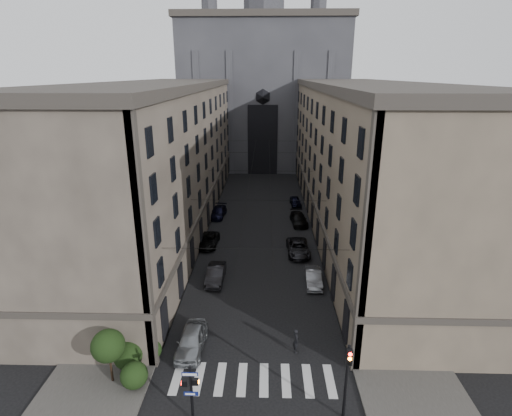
# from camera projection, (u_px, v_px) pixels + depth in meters

# --- Properties ---
(sidewalk_left) EXTENTS (7.00, 80.00, 0.15)m
(sidewalk_left) POSITION_uv_depth(u_px,v_px,m) (187.00, 220.00, 56.91)
(sidewalk_left) COLOR #383533
(sidewalk_left) RESTS_ON ground
(sidewalk_right) EXTENTS (7.00, 80.00, 0.15)m
(sidewalk_right) POSITION_uv_depth(u_px,v_px,m) (334.00, 221.00, 56.39)
(sidewalk_right) COLOR #383533
(sidewalk_right) RESTS_ON ground
(zebra_crossing) EXTENTS (11.00, 3.20, 0.01)m
(zebra_crossing) POSITION_uv_depth(u_px,v_px,m) (253.00, 379.00, 27.32)
(zebra_crossing) COLOR beige
(zebra_crossing) RESTS_ON ground
(building_left) EXTENTS (13.60, 60.60, 18.85)m
(building_left) POSITION_uv_depth(u_px,v_px,m) (161.00, 155.00, 54.01)
(building_left) COLOR #463E36
(building_left) RESTS_ON ground
(building_right) EXTENTS (13.60, 60.60, 18.85)m
(building_right) POSITION_uv_depth(u_px,v_px,m) (361.00, 156.00, 53.34)
(building_right) COLOR brown
(building_right) RESTS_ON ground
(gothic_tower) EXTENTS (35.00, 23.00, 58.00)m
(gothic_tower) POSITION_uv_depth(u_px,v_px,m) (263.00, 83.00, 87.86)
(gothic_tower) COLOR #2D2D33
(gothic_tower) RESTS_ON ground
(pedestrian_signal_left) EXTENTS (1.02, 0.38, 4.00)m
(pedestrian_signal_left) POSITION_uv_depth(u_px,v_px,m) (191.00, 390.00, 23.35)
(pedestrian_signal_left) COLOR black
(pedestrian_signal_left) RESTS_ON ground
(traffic_light_right) EXTENTS (0.34, 0.50, 5.20)m
(traffic_light_right) POSITION_uv_depth(u_px,v_px,m) (347.00, 374.00, 23.21)
(traffic_light_right) COLOR black
(traffic_light_right) RESTS_ON ground
(shrub_cluster) EXTENTS (3.90, 4.40, 3.90)m
(shrub_cluster) POSITION_uv_depth(u_px,v_px,m) (124.00, 355.00, 26.97)
(shrub_cluster) COLOR black
(shrub_cluster) RESTS_ON sidewalk_left
(tram_wires) EXTENTS (14.00, 60.00, 0.43)m
(tram_wires) POSITION_uv_depth(u_px,v_px,m) (260.00, 172.00, 54.00)
(tram_wires) COLOR black
(tram_wires) RESTS_ON ground
(car_left_near) EXTENTS (2.10, 4.91, 1.65)m
(car_left_near) POSITION_uv_depth(u_px,v_px,m) (191.00, 340.00, 30.01)
(car_left_near) COLOR gray
(car_left_near) RESTS_ON ground
(car_left_midnear) EXTENTS (1.70, 4.71, 1.54)m
(car_left_midnear) POSITION_uv_depth(u_px,v_px,m) (216.00, 274.00, 40.03)
(car_left_midnear) COLOR black
(car_left_midnear) RESTS_ON ground
(car_left_midfar) EXTENTS (2.45, 4.99, 1.36)m
(car_left_midfar) POSITION_uv_depth(u_px,v_px,m) (208.00, 240.00, 48.31)
(car_left_midfar) COLOR black
(car_left_midfar) RESTS_ON ground
(car_left_far) EXTENTS (2.45, 5.07, 1.42)m
(car_left_far) POSITION_uv_depth(u_px,v_px,m) (218.00, 212.00, 58.08)
(car_left_far) COLOR black
(car_left_far) RESTS_ON ground
(car_right_near) EXTENTS (1.59, 4.38, 1.43)m
(car_right_near) POSITION_uv_depth(u_px,v_px,m) (313.00, 278.00, 39.46)
(car_right_near) COLOR slate
(car_right_near) RESTS_ON ground
(car_right_midnear) EXTENTS (2.63, 5.43, 1.49)m
(car_right_midnear) POSITION_uv_depth(u_px,v_px,m) (298.00, 248.00, 46.10)
(car_right_midnear) COLOR black
(car_right_midnear) RESTS_ON ground
(car_right_midfar) EXTENTS (2.51, 5.20, 1.46)m
(car_right_midfar) POSITION_uv_depth(u_px,v_px,m) (299.00, 219.00, 55.30)
(car_right_midfar) COLOR black
(car_right_midfar) RESTS_ON ground
(car_right_far) EXTENTS (1.86, 4.05, 1.34)m
(car_right_far) POSITION_uv_depth(u_px,v_px,m) (296.00, 201.00, 63.12)
(car_right_far) COLOR black
(car_right_far) RESTS_ON ground
(pedestrian) EXTENTS (0.54, 0.75, 1.93)m
(pedestrian) POSITION_uv_depth(u_px,v_px,m) (296.00, 341.00, 29.77)
(pedestrian) COLOR black
(pedestrian) RESTS_ON ground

